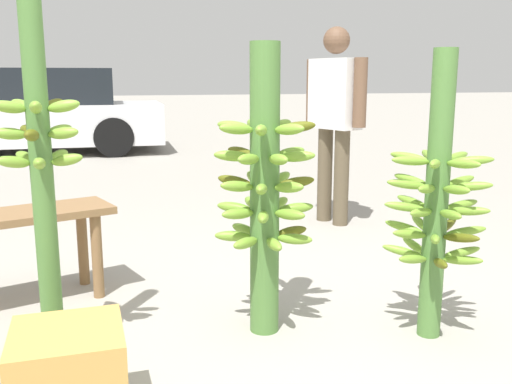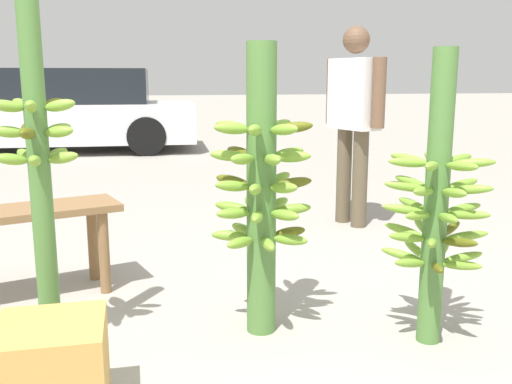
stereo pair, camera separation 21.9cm
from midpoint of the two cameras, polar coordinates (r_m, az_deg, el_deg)
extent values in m
cylinder|color=#4C7A38|center=(2.53, -22.93, 1.08)|extent=(0.09, 0.09, 1.59)
ellipsoid|color=#75A333|center=(2.48, -25.89, 7.66)|extent=(0.15, 0.09, 0.07)
ellipsoid|color=#75A333|center=(2.39, -23.66, 7.75)|extent=(0.05, 0.14, 0.07)
ellipsoid|color=#75A333|center=(2.46, -21.14, 8.01)|extent=(0.15, 0.08, 0.07)
ellipsoid|color=#545914|center=(2.58, -21.91, 8.08)|extent=(0.12, 0.14, 0.07)
ellipsoid|color=#75A333|center=(2.59, -24.72, 7.87)|extent=(0.12, 0.14, 0.07)
ellipsoid|color=#75A333|center=(2.58, -21.37, 5.74)|extent=(0.13, 0.13, 0.06)
ellipsoid|color=#545914|center=(2.61, -24.08, 5.60)|extent=(0.10, 0.14, 0.06)
ellipsoid|color=#75A333|center=(2.51, -25.74, 5.26)|extent=(0.14, 0.07, 0.06)
ellipsoid|color=#545914|center=(2.41, -23.99, 5.20)|extent=(0.07, 0.14, 0.06)
ellipsoid|color=#75A333|center=(2.45, -21.18, 5.50)|extent=(0.14, 0.11, 0.06)
ellipsoid|color=#75A333|center=(2.48, -20.80, 3.02)|extent=(0.15, 0.09, 0.07)
ellipsoid|color=#75A333|center=(2.60, -21.53, 3.32)|extent=(0.12, 0.14, 0.07)
ellipsoid|color=#75A333|center=(2.61, -24.29, 3.14)|extent=(0.12, 0.14, 0.07)
ellipsoid|color=#75A333|center=(2.50, -25.47, 2.72)|extent=(0.15, 0.09, 0.07)
ellipsoid|color=#75A333|center=(2.41, -23.31, 2.63)|extent=(0.05, 0.14, 0.07)
cylinder|color=#4C7A38|center=(2.64, -1.49, -0.08)|extent=(0.14, 0.14, 1.37)
ellipsoid|color=#75A333|center=(2.49, 0.83, 6.27)|extent=(0.12, 0.18, 0.07)
ellipsoid|color=#545914|center=(2.62, 1.76, 6.51)|extent=(0.18, 0.08, 0.07)
ellipsoid|color=#75A333|center=(2.73, 0.24, 6.70)|extent=(0.17, 0.15, 0.07)
ellipsoid|color=#75A333|center=(2.74, -2.47, 6.72)|extent=(0.05, 0.18, 0.07)
ellipsoid|color=#75A333|center=(2.66, -4.55, 6.55)|extent=(0.17, 0.14, 0.07)
ellipsoid|color=#75A333|center=(2.53, -4.47, 6.31)|extent=(0.18, 0.09, 0.07)
ellipsoid|color=#75A333|center=(2.45, -2.04, 6.18)|extent=(0.12, 0.18, 0.07)
ellipsoid|color=#545914|center=(2.72, -3.81, 3.96)|extent=(0.13, 0.17, 0.07)
ellipsoid|color=#75A333|center=(2.60, -4.79, 3.60)|extent=(0.18, 0.07, 0.07)
ellipsoid|color=#75A333|center=(2.49, -3.26, 3.28)|extent=(0.16, 0.16, 0.07)
ellipsoid|color=#75A333|center=(2.48, -0.27, 3.26)|extent=(0.07, 0.18, 0.07)
ellipsoid|color=#75A333|center=(2.57, 1.67, 3.56)|extent=(0.17, 0.14, 0.07)
ellipsoid|color=#75A333|center=(2.70, 1.13, 3.93)|extent=(0.18, 0.10, 0.07)
ellipsoid|color=#75A333|center=(2.76, -1.25, 4.10)|extent=(0.11, 0.18, 0.07)
ellipsoid|color=#545914|center=(2.69, -4.48, 1.07)|extent=(0.17, 0.14, 0.07)
ellipsoid|color=#75A333|center=(2.56, -4.36, 0.55)|extent=(0.18, 0.09, 0.07)
ellipsoid|color=#75A333|center=(2.49, -1.96, 0.26)|extent=(0.11, 0.18, 0.07)
ellipsoid|color=#75A333|center=(2.53, 0.84, 0.45)|extent=(0.13, 0.18, 0.07)
ellipsoid|color=#545914|center=(2.65, 1.71, 0.95)|extent=(0.18, 0.08, 0.07)
ellipsoid|color=#75A333|center=(2.76, 0.21, 1.36)|extent=(0.16, 0.15, 0.07)
ellipsoid|color=#75A333|center=(2.78, -2.45, 1.40)|extent=(0.06, 0.18, 0.07)
ellipsoid|color=#75A333|center=(2.69, 1.68, -1.66)|extent=(0.18, 0.07, 0.06)
ellipsoid|color=#75A333|center=(2.79, 0.07, -1.17)|extent=(0.16, 0.16, 0.06)
ellipsoid|color=#75A333|center=(2.80, -2.59, -1.13)|extent=(0.07, 0.18, 0.06)
ellipsoid|color=#75A333|center=(2.71, -4.51, -1.57)|extent=(0.17, 0.14, 0.06)
ellipsoid|color=#75A333|center=(2.58, -4.25, -2.21)|extent=(0.18, 0.10, 0.06)
ellipsoid|color=#75A333|center=(2.52, -1.76, -2.55)|extent=(0.11, 0.18, 0.06)
ellipsoid|color=#75A333|center=(2.56, 0.95, -2.28)|extent=(0.13, 0.17, 0.06)
ellipsoid|color=#75A333|center=(2.64, 1.51, -4.75)|extent=(0.16, 0.15, 0.06)
ellipsoid|color=#545914|center=(2.76, 1.30, -4.00)|extent=(0.18, 0.08, 0.06)
ellipsoid|color=#75A333|center=(2.83, -0.88, -3.60)|extent=(0.12, 0.18, 0.06)
ellipsoid|color=#75A333|center=(2.80, -3.45, -3.78)|extent=(0.12, 0.18, 0.06)
ellipsoid|color=#75A333|center=(2.69, -4.67, -4.44)|extent=(0.18, 0.09, 0.06)
ellipsoid|color=#75A333|center=(2.58, -3.48, -5.14)|extent=(0.17, 0.14, 0.06)
ellipsoid|color=#75A333|center=(2.55, -0.63, -5.29)|extent=(0.05, 0.17, 0.06)
cylinder|color=#4C7A38|center=(2.69, 15.43, -0.60)|extent=(0.11, 0.11, 1.34)
ellipsoid|color=#75A333|center=(2.68, 18.66, 2.98)|extent=(0.19, 0.13, 0.06)
ellipsoid|color=#75A333|center=(2.78, 17.29, 3.35)|extent=(0.19, 0.11, 0.06)
ellipsoid|color=#75A333|center=(2.80, 14.80, 3.54)|extent=(0.09, 0.19, 0.06)
ellipsoid|color=#75A333|center=(2.72, 12.86, 3.41)|extent=(0.14, 0.18, 0.06)
ellipsoid|color=#75A333|center=(2.60, 12.91, 3.05)|extent=(0.19, 0.05, 0.06)
ellipsoid|color=#75A333|center=(2.53, 15.13, 2.71)|extent=(0.16, 0.17, 0.06)
ellipsoid|color=#75A333|center=(2.56, 17.77, 2.68)|extent=(0.07, 0.19, 0.06)
ellipsoid|color=#75A333|center=(2.64, 12.59, 0.74)|extent=(0.19, 0.09, 0.07)
ellipsoid|color=#75A333|center=(2.55, 14.39, 0.29)|extent=(0.18, 0.15, 0.07)
ellipsoid|color=#75A333|center=(2.56, 17.12, 0.19)|extent=(0.05, 0.19, 0.07)
ellipsoid|color=#75A333|center=(2.67, 18.51, 0.53)|extent=(0.17, 0.15, 0.07)
ellipsoid|color=#75A333|center=(2.78, 17.61, 1.00)|extent=(0.19, 0.08, 0.07)
ellipsoid|color=#75A333|center=(2.82, 15.25, 1.27)|extent=(0.12, 0.19, 0.07)
ellipsoid|color=#75A333|center=(2.76, 13.06, 1.17)|extent=(0.12, 0.19, 0.07)
ellipsoid|color=#75A333|center=(2.67, 18.30, -1.84)|extent=(0.16, 0.17, 0.06)
ellipsoid|color=#75A333|center=(2.79, 17.74, -1.27)|extent=(0.19, 0.05, 0.06)
ellipsoid|color=#75A333|center=(2.84, 15.52, -0.91)|extent=(0.14, 0.18, 0.06)
ellipsoid|color=#75A333|center=(2.80, 13.21, -0.99)|extent=(0.09, 0.19, 0.06)
ellipsoid|color=#75A333|center=(2.68, 12.41, -1.47)|extent=(0.19, 0.11, 0.06)
ellipsoid|color=#75A333|center=(2.58, 13.89, -2.03)|extent=(0.19, 0.13, 0.06)
ellipsoid|color=#75A333|center=(2.58, 16.61, -2.20)|extent=(0.07, 0.19, 0.06)
ellipsoid|color=#75A333|center=(2.65, 12.84, -4.16)|extent=(0.19, 0.06, 0.07)
ellipsoid|color=#75A333|center=(2.59, 15.21, -4.60)|extent=(0.14, 0.18, 0.07)
ellipsoid|color=#545914|center=(2.65, 17.61, -4.42)|extent=(0.10, 0.19, 0.07)
ellipsoid|color=#75A333|center=(2.76, 18.12, -3.80)|extent=(0.19, 0.10, 0.07)
ellipsoid|color=#545914|center=(2.85, 16.53, -3.23)|extent=(0.18, 0.13, 0.07)
ellipsoid|color=#75A333|center=(2.85, 14.08, -3.10)|extent=(0.06, 0.19, 0.07)
ellipsoid|color=#75A333|center=(2.76, 12.42, -3.49)|extent=(0.16, 0.17, 0.07)
ellipsoid|color=#75A333|center=(2.66, 13.15, -6.59)|extent=(0.19, 0.10, 0.07)
ellipsoid|color=#545914|center=(2.63, 15.71, -6.92)|extent=(0.11, 0.19, 0.07)
ellipsoid|color=#75A333|center=(2.70, 17.79, -6.55)|extent=(0.13, 0.19, 0.07)
ellipsoid|color=#75A333|center=(2.82, 17.77, -5.81)|extent=(0.20, 0.07, 0.07)
ellipsoid|color=#75A333|center=(2.89, 15.87, -5.27)|extent=(0.17, 0.16, 0.07)
ellipsoid|color=#75A333|center=(2.87, 13.47, -5.27)|extent=(0.06, 0.19, 0.07)
ellipsoid|color=#75A333|center=(2.77, 12.22, -5.84)|extent=(0.18, 0.14, 0.07)
cylinder|color=brown|center=(4.73, 7.23, 1.41)|extent=(0.16, 0.16, 0.80)
cylinder|color=brown|center=(4.88, 5.63, 1.75)|extent=(0.16, 0.16, 0.80)
cube|color=white|center=(4.74, 6.60, 9.72)|extent=(0.33, 0.49, 0.56)
cylinder|color=brown|center=(4.54, 9.00, 9.77)|extent=(0.13, 0.13, 0.54)
cylinder|color=brown|center=(4.95, 4.41, 9.99)|extent=(0.13, 0.13, 0.54)
sphere|color=brown|center=(4.75, 6.72, 14.84)|extent=(0.22, 0.22, 0.22)
cylinder|color=olive|center=(3.56, -18.65, -5.10)|extent=(0.06, 0.06, 0.47)
cylinder|color=olive|center=(3.32, -17.45, -6.17)|extent=(0.06, 0.06, 0.47)
cube|color=silver|center=(10.07, -22.04, 6.39)|extent=(4.23, 2.01, 0.63)
cube|color=black|center=(10.02, -21.35, 9.83)|extent=(2.36, 1.76, 0.56)
cylinder|color=black|center=(9.17, -14.70, 5.32)|extent=(0.62, 0.23, 0.61)
cylinder|color=black|center=(10.78, -14.60, 6.17)|extent=(0.62, 0.23, 0.61)
cube|color=#C69347|center=(2.19, -21.03, -17.29)|extent=(0.37, 0.37, 0.37)
camera|label=1|loc=(0.11, -92.20, -0.44)|focal=40.00mm
camera|label=2|loc=(0.11, 87.80, 0.44)|focal=40.00mm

